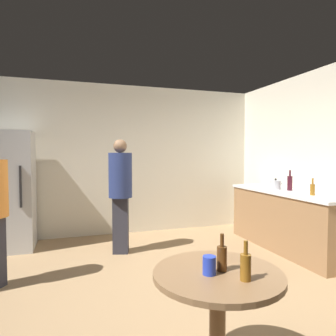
# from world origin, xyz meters

# --- Properties ---
(ground_plane) EXTENTS (5.20, 5.20, 0.10)m
(ground_plane) POSITION_xyz_m (0.00, 0.00, -0.05)
(ground_plane) COLOR #9E7C56
(wall_back) EXTENTS (5.32, 0.06, 2.70)m
(wall_back) POSITION_xyz_m (0.00, 2.63, 1.35)
(wall_back) COLOR silver
(wall_back) RESTS_ON ground_plane
(refrigerator) EXTENTS (0.70, 0.68, 1.80)m
(refrigerator) POSITION_xyz_m (-1.74, 2.20, 0.90)
(refrigerator) COLOR silver
(refrigerator) RESTS_ON ground_plane
(kitchen_counter) EXTENTS (0.64, 2.13, 0.90)m
(kitchen_counter) POSITION_xyz_m (2.28, 0.90, 0.45)
(kitchen_counter) COLOR olive
(kitchen_counter) RESTS_ON ground_plane
(kettle) EXTENTS (0.24, 0.17, 0.18)m
(kettle) POSITION_xyz_m (2.23, 1.11, 0.97)
(kettle) COLOR #B2B2B7
(kettle) RESTS_ON kitchen_counter
(wine_bottle_on_counter) EXTENTS (0.08, 0.08, 0.31)m
(wine_bottle_on_counter) POSITION_xyz_m (2.33, 0.91, 1.02)
(wine_bottle_on_counter) COLOR #3F141E
(wine_bottle_on_counter) RESTS_ON kitchen_counter
(beer_bottle_on_counter) EXTENTS (0.06, 0.06, 0.23)m
(beer_bottle_on_counter) POSITION_xyz_m (2.25, 0.37, 0.98)
(beer_bottle_on_counter) COLOR #8C5919
(beer_bottle_on_counter) RESTS_ON kitchen_counter
(foreground_table) EXTENTS (0.80, 0.80, 0.73)m
(foreground_table) POSITION_xyz_m (0.01, -1.22, 0.63)
(foreground_table) COLOR olive
(foreground_table) RESTS_ON ground_plane
(beer_bottle_amber) EXTENTS (0.06, 0.06, 0.23)m
(beer_bottle_amber) POSITION_xyz_m (0.10, -1.38, 0.82)
(beer_bottle_amber) COLOR #8C5919
(beer_bottle_amber) RESTS_ON foreground_table
(beer_bottle_brown) EXTENTS (0.06, 0.06, 0.23)m
(beer_bottle_brown) POSITION_xyz_m (0.04, -1.21, 0.82)
(beer_bottle_brown) COLOR #593314
(beer_bottle_brown) RESTS_ON foreground_table
(plastic_cup_blue) EXTENTS (0.08, 0.08, 0.11)m
(plastic_cup_blue) POSITION_xyz_m (-0.06, -1.24, 0.79)
(plastic_cup_blue) COLOR blue
(plastic_cup_blue) RESTS_ON foreground_table
(person_in_navy_shirt) EXTENTS (0.42, 0.42, 1.67)m
(person_in_navy_shirt) POSITION_xyz_m (-0.15, 1.52, 0.98)
(person_in_navy_shirt) COLOR #2D2D38
(person_in_navy_shirt) RESTS_ON ground_plane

